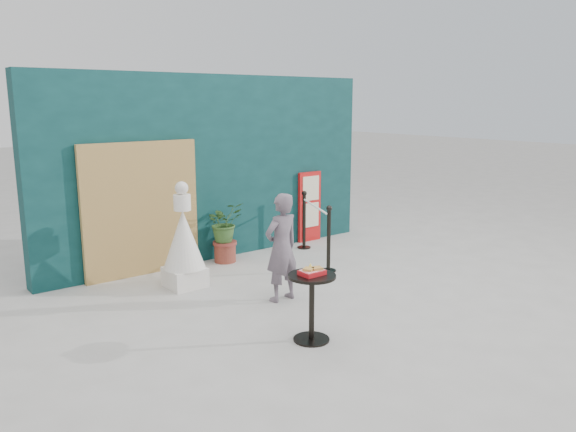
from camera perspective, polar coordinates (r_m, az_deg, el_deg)
The scene contains 10 objects.
ground at distance 7.26m, azimuth 5.97°, elevation -9.27°, with size 60.00×60.00×0.00m, color #ADAAA5.
back_wall at distance 9.36m, azimuth -7.46°, elevation 4.89°, with size 6.00×0.30×3.00m, color #0A2E2F.
bamboo_fence at distance 8.61m, azimuth -14.65°, elevation 0.67°, with size 1.80×0.08×2.00m, color tan.
woman at distance 7.29m, azimuth -0.66°, elevation -3.22°, with size 0.52×0.34×1.43m, color slate.
menu_board at distance 10.43m, azimuth 2.21°, elevation 0.94°, with size 0.50×0.07×1.30m.
statue at distance 7.98m, azimuth -10.55°, elevation -2.85°, with size 0.59×0.59×1.50m.
cafe_table at distance 6.14m, azimuth 2.43°, elevation -8.22°, with size 0.52×0.52×0.75m.
food_basket at distance 6.05m, azimuth 2.46°, elevation -5.64°, with size 0.26×0.19×0.11m.
planter at distance 9.12m, azimuth -6.48°, elevation -1.19°, with size 0.58×0.50×0.98m.
stanchion_barrier at distance 9.26m, azimuth 2.81°, elevation -1.41°, with size 0.84×1.54×1.03m.
Camera 1 is at (-4.77, -4.83, 2.58)m, focal length 35.00 mm.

